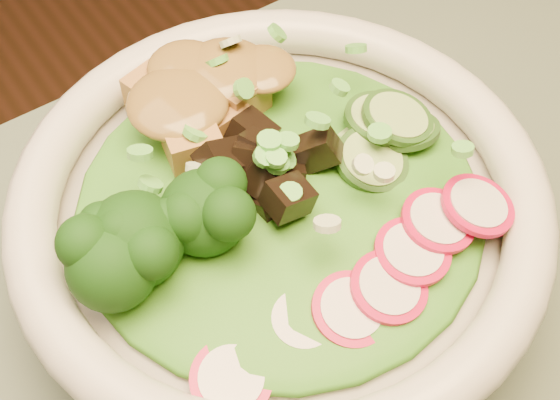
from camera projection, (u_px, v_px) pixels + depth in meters
salad_bowl at (280, 222)px, 0.42m from camera, size 0.29×0.29×0.08m
lettuce_bed at (280, 199)px, 0.41m from camera, size 0.22×0.22×0.03m
broccoli_florets at (177, 253)px, 0.37m from camera, size 0.08×0.07×0.05m
radish_slices at (380, 279)px, 0.37m from camera, size 0.12×0.04×0.02m
cucumber_slices at (378, 120)px, 0.42m from camera, size 0.07×0.07×0.04m
mushroom_heap at (264, 166)px, 0.40m from camera, size 0.07×0.07×0.04m
tofu_cubes at (204, 109)px, 0.43m from camera, size 0.10×0.06×0.04m
peanut_sauce at (202, 91)px, 0.42m from camera, size 0.07×0.06×0.02m
scallion_garnish at (280, 168)px, 0.39m from camera, size 0.20×0.20×0.03m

